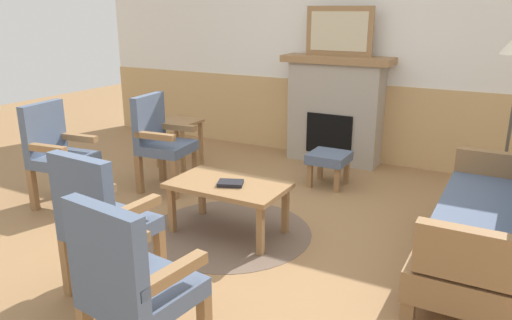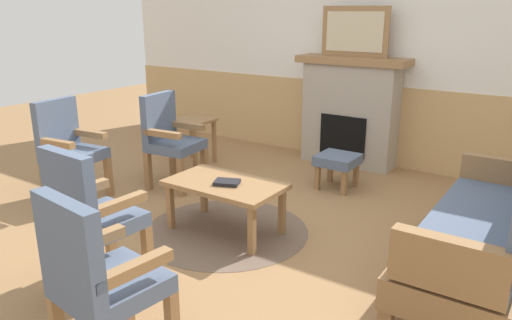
{
  "view_description": "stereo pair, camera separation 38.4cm",
  "coord_description": "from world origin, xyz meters",
  "px_view_note": "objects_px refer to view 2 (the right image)",
  "views": [
    {
      "loc": [
        1.94,
        -3.21,
        1.8
      ],
      "look_at": [
        0.0,
        0.35,
        0.55
      ],
      "focal_mm": 34.35,
      "sensor_mm": 36.0,
      "label": 1
    },
    {
      "loc": [
        2.27,
        -3.01,
        1.8
      ],
      "look_at": [
        0.0,
        0.35,
        0.55
      ],
      "focal_mm": 34.35,
      "sensor_mm": 36.0,
      "label": 2
    }
  ],
  "objects_px": {
    "fireplace": "(350,111)",
    "armchair_by_window_left": "(68,145)",
    "armchair_front_left": "(89,213)",
    "side_table": "(193,129)",
    "armchair_near_fireplace": "(170,136)",
    "framed_picture": "(355,32)",
    "coffee_table": "(225,188)",
    "book_on_table": "(227,182)",
    "footstool": "(338,162)",
    "armchair_front_center": "(97,275)",
    "couch": "(486,232)"
  },
  "relations": [
    {
      "from": "fireplace",
      "to": "coffee_table",
      "type": "bearing_deg",
      "value": -91.58
    },
    {
      "from": "framed_picture",
      "to": "side_table",
      "type": "height_order",
      "value": "framed_picture"
    },
    {
      "from": "book_on_table",
      "to": "framed_picture",
      "type": "bearing_deg",
      "value": 89.44
    },
    {
      "from": "armchair_by_window_left",
      "to": "footstool",
      "type": "bearing_deg",
      "value": 39.8
    },
    {
      "from": "armchair_front_center",
      "to": "fireplace",
      "type": "bearing_deg",
      "value": 95.9
    },
    {
      "from": "book_on_table",
      "to": "armchair_by_window_left",
      "type": "bearing_deg",
      "value": -173.49
    },
    {
      "from": "armchair_near_fireplace",
      "to": "armchair_front_left",
      "type": "xyz_separation_m",
      "value": [
        0.96,
        -1.76,
        0.0
      ]
    },
    {
      "from": "framed_picture",
      "to": "armchair_near_fireplace",
      "type": "relative_size",
      "value": 0.82
    },
    {
      "from": "armchair_front_left",
      "to": "armchair_by_window_left",
      "type": "bearing_deg",
      "value": 148.32
    },
    {
      "from": "coffee_table",
      "to": "armchair_by_window_left",
      "type": "bearing_deg",
      "value": -172.44
    },
    {
      "from": "armchair_near_fireplace",
      "to": "armchair_front_center",
      "type": "relative_size",
      "value": 1.0
    },
    {
      "from": "couch",
      "to": "book_on_table",
      "type": "distance_m",
      "value": 1.93
    },
    {
      "from": "couch",
      "to": "coffee_table",
      "type": "relative_size",
      "value": 1.88
    },
    {
      "from": "couch",
      "to": "footstool",
      "type": "relative_size",
      "value": 4.5
    },
    {
      "from": "armchair_front_left",
      "to": "side_table",
      "type": "relative_size",
      "value": 1.78
    },
    {
      "from": "couch",
      "to": "armchair_front_left",
      "type": "distance_m",
      "value": 2.61
    },
    {
      "from": "book_on_table",
      "to": "armchair_near_fireplace",
      "type": "bearing_deg",
      "value": 153.31
    },
    {
      "from": "couch",
      "to": "armchair_front_center",
      "type": "relative_size",
      "value": 1.84
    },
    {
      "from": "armchair_front_left",
      "to": "side_table",
      "type": "xyz_separation_m",
      "value": [
        -1.28,
        2.47,
        -0.1
      ]
    },
    {
      "from": "armchair_by_window_left",
      "to": "armchair_front_center",
      "type": "bearing_deg",
      "value": -32.82
    },
    {
      "from": "couch",
      "to": "armchair_by_window_left",
      "type": "height_order",
      "value": "same"
    },
    {
      "from": "armchair_near_fireplace",
      "to": "armchair_front_center",
      "type": "height_order",
      "value": "same"
    },
    {
      "from": "armchair_near_fireplace",
      "to": "armchair_front_left",
      "type": "bearing_deg",
      "value": -61.28
    },
    {
      "from": "fireplace",
      "to": "armchair_front_center",
      "type": "relative_size",
      "value": 1.33
    },
    {
      "from": "fireplace",
      "to": "armchair_near_fireplace",
      "type": "bearing_deg",
      "value": -124.74
    },
    {
      "from": "armchair_near_fireplace",
      "to": "side_table",
      "type": "distance_m",
      "value": 0.79
    },
    {
      "from": "coffee_table",
      "to": "armchair_front_left",
      "type": "distance_m",
      "value": 1.2
    },
    {
      "from": "footstool",
      "to": "armchair_by_window_left",
      "type": "relative_size",
      "value": 0.41
    },
    {
      "from": "coffee_table",
      "to": "book_on_table",
      "type": "distance_m",
      "value": 0.09
    },
    {
      "from": "coffee_table",
      "to": "footstool",
      "type": "distance_m",
      "value": 1.53
    },
    {
      "from": "couch",
      "to": "armchair_front_left",
      "type": "height_order",
      "value": "same"
    },
    {
      "from": "framed_picture",
      "to": "armchair_by_window_left",
      "type": "bearing_deg",
      "value": -124.85
    },
    {
      "from": "fireplace",
      "to": "armchair_front_left",
      "type": "height_order",
      "value": "fireplace"
    },
    {
      "from": "coffee_table",
      "to": "armchair_front_left",
      "type": "bearing_deg",
      "value": -99.91
    },
    {
      "from": "armchair_front_center",
      "to": "armchair_by_window_left",
      "type": "bearing_deg",
      "value": 147.18
    },
    {
      "from": "couch",
      "to": "side_table",
      "type": "height_order",
      "value": "couch"
    },
    {
      "from": "couch",
      "to": "armchair_near_fireplace",
      "type": "relative_size",
      "value": 1.84
    },
    {
      "from": "book_on_table",
      "to": "armchair_front_center",
      "type": "bearing_deg",
      "value": -74.97
    },
    {
      "from": "armchair_near_fireplace",
      "to": "side_table",
      "type": "bearing_deg",
      "value": 113.72
    },
    {
      "from": "coffee_table",
      "to": "book_on_table",
      "type": "height_order",
      "value": "book_on_table"
    },
    {
      "from": "framed_picture",
      "to": "side_table",
      "type": "xyz_separation_m",
      "value": [
        -1.55,
        -1.06,
        -1.13
      ]
    },
    {
      "from": "framed_picture",
      "to": "coffee_table",
      "type": "relative_size",
      "value": 0.83
    },
    {
      "from": "fireplace",
      "to": "armchair_by_window_left",
      "type": "distance_m",
      "value": 3.16
    },
    {
      "from": "couch",
      "to": "armchair_near_fireplace",
      "type": "distance_m",
      "value": 3.13
    },
    {
      "from": "footstool",
      "to": "armchair_by_window_left",
      "type": "xyz_separation_m",
      "value": [
        -2.06,
        -1.72,
        0.25
      ]
    },
    {
      "from": "fireplace",
      "to": "framed_picture",
      "type": "bearing_deg",
      "value": 90.0
    },
    {
      "from": "framed_picture",
      "to": "armchair_by_window_left",
      "type": "distance_m",
      "value": 3.32
    },
    {
      "from": "couch",
      "to": "armchair_front_center",
      "type": "bearing_deg",
      "value": -126.96
    },
    {
      "from": "armchair_by_window_left",
      "to": "framed_picture",
      "type": "bearing_deg",
      "value": 55.15
    },
    {
      "from": "book_on_table",
      "to": "armchair_near_fireplace",
      "type": "distance_m",
      "value": 1.36
    }
  ]
}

